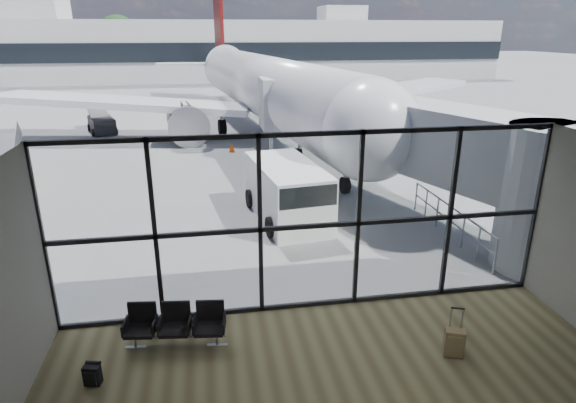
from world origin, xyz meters
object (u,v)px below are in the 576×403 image
object	(u,v)px
belt_loader	(101,124)
service_van	(288,192)
backpack	(92,375)
airliner	(260,85)
mobile_stairs	(3,176)
seating_row	(176,322)
suitcase	(454,343)

from	to	relation	value
belt_loader	service_van	bearing A→B (deg)	-80.77
backpack	airliner	world-z (taller)	airliner
airliner	mobile_stairs	bearing A→B (deg)	-145.56
airliner	service_van	xyz separation A→B (m)	(-1.07, -17.52, -2.02)
backpack	belt_loader	size ratio (longest dim) A/B	0.11
service_van	belt_loader	xyz separation A→B (m)	(-9.88, 18.08, -0.45)
seating_row	backpack	bearing A→B (deg)	-138.40
airliner	service_van	distance (m)	17.67
seating_row	service_van	size ratio (longest dim) A/B	0.44
suitcase	belt_loader	size ratio (longest dim) A/B	0.27
seating_row	suitcase	world-z (taller)	suitcase
suitcase	service_van	bearing A→B (deg)	127.00
seating_row	suitcase	bearing A→B (deg)	-6.94
seating_row	belt_loader	size ratio (longest dim) A/B	0.53
seating_row	mobile_stairs	bearing A→B (deg)	129.08
backpack	service_van	bearing A→B (deg)	70.14
mobile_stairs	airliner	bearing A→B (deg)	34.22
seating_row	service_van	world-z (taller)	service_van
airliner	mobile_stairs	world-z (taller)	airliner
service_van	mobile_stairs	world-z (taller)	mobile_stairs
backpack	airliner	xyz separation A→B (m)	(6.38, 25.65, 2.85)
backpack	service_van	size ratio (longest dim) A/B	0.09
seating_row	suitcase	size ratio (longest dim) A/B	1.96
service_van	seating_row	bearing A→B (deg)	-125.37
backpack	mobile_stairs	xyz separation A→B (m)	(-6.58, 14.18, 0.28)
backpack	airliner	distance (m)	26.59
backpack	belt_loader	distance (m)	26.62
service_van	suitcase	bearing A→B (deg)	-83.34
airliner	backpack	bearing A→B (deg)	-111.06
service_van	mobile_stairs	xyz separation A→B (m)	(-11.89, 6.04, -0.55)
belt_loader	airliner	bearing A→B (deg)	-22.37
suitcase	mobile_stairs	size ratio (longest dim) A/B	0.35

